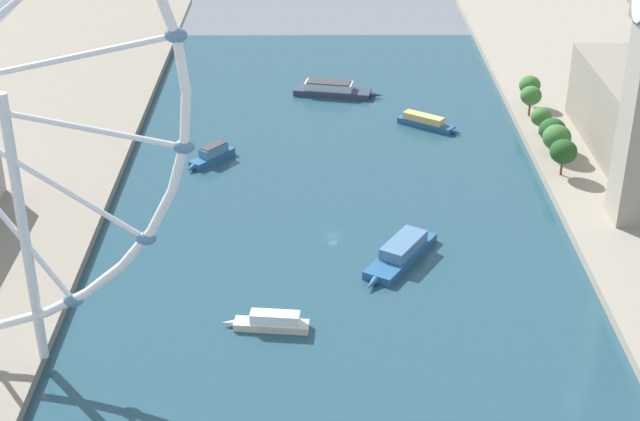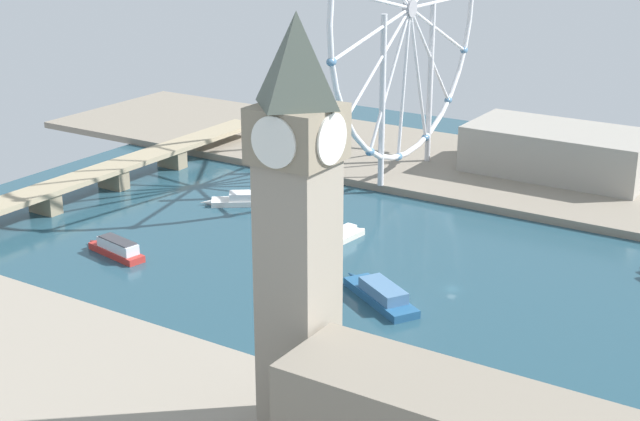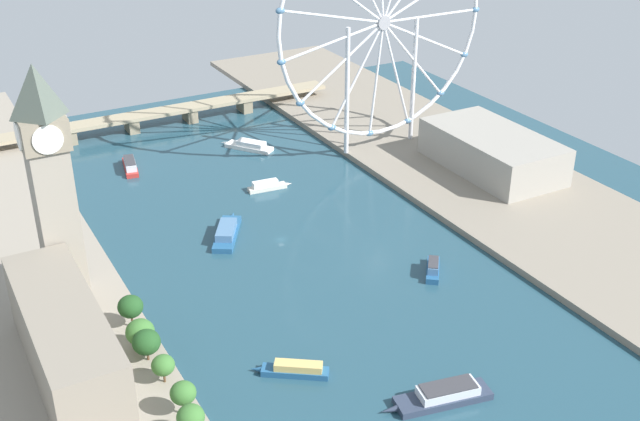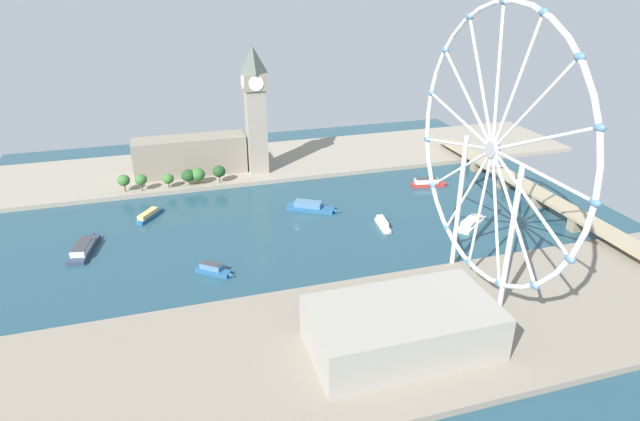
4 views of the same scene
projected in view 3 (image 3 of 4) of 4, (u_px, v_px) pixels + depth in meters
The scene contains 16 objects.
ground_plane at pixel (281, 240), 347.50m from camera, with size 403.23×403.23×0.00m, color #234756.
riverbank_left at pixel (1, 310), 296.54m from camera, with size 90.00×520.00×3.00m, color gray.
riverbank_right at pixel (490, 182), 397.10m from camera, with size 90.00×520.00×3.00m, color gray.
clock_tower at pixel (51, 184), 280.47m from camera, with size 16.81×16.81×90.89m.
parliament_block at pixel (66, 342), 253.50m from camera, with size 22.00×80.20×27.31m, color gray.
tree_row_embankment at pixel (153, 351), 259.33m from camera, with size 10.72×72.59×12.57m.
ferris_wheel at pixel (383, 24), 405.94m from camera, with size 122.97×3.20×128.70m.
riverside_hall at pixel (492, 151), 404.41m from camera, with size 39.77×73.40×19.09m, color gray.
river_bridge at pixel (161, 114), 468.07m from camera, with size 215.23×13.50×9.58m.
tour_boat_0 at pixel (267, 186), 392.10m from camera, with size 22.89×6.65×4.85m.
tour_boat_1 at pixel (130, 165), 413.52m from camera, with size 10.58×28.02×5.99m.
tour_boat_2 at pixel (227, 232), 349.03m from camera, with size 23.59×33.84×5.76m.
tour_boat_3 at pixel (433, 268), 321.94m from camera, with size 16.39×19.55×5.86m.
tour_boat_4 at pixel (295, 370), 264.18m from camera, with size 23.71×18.11×4.74m.
tour_boat_5 at pixel (249, 146), 438.61m from camera, with size 22.69×28.28×4.82m.
tour_boat_6 at pixel (444, 395), 252.17m from camera, with size 37.26×14.83×5.84m.
Camera 3 is at (-132.07, -274.15, 169.15)m, focal length 44.62 mm.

